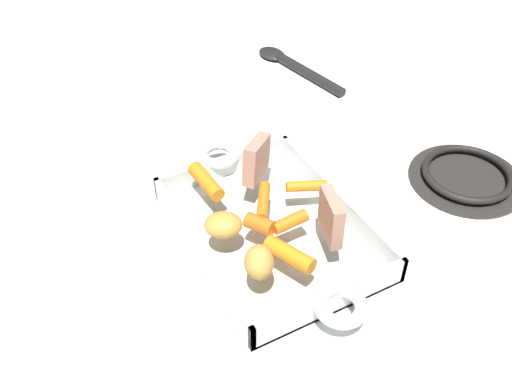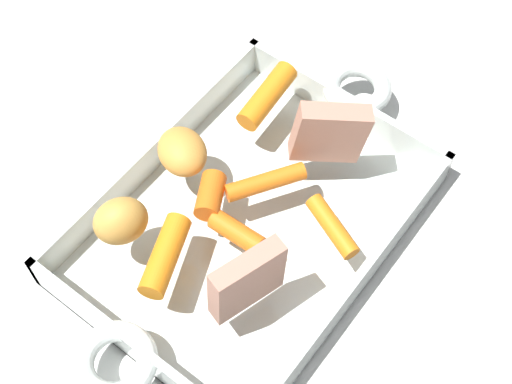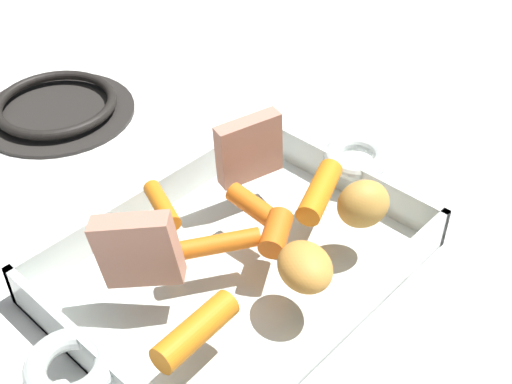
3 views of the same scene
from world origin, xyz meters
name	(u,v)px [view 2 (image 2 of 3)]	position (x,y,z in m)	size (l,w,h in m)	color
ground_plane	(250,229)	(0.00, 0.00, 0.00)	(2.28, 2.28, 0.00)	white
roasting_dish	(249,222)	(0.00, 0.00, 0.01)	(0.41, 0.23, 0.04)	silver
roast_slice_outer	(330,133)	(0.09, -0.02, 0.07)	(0.02, 0.06, 0.06)	tan
roast_slice_thick	(247,280)	(-0.07, -0.05, 0.07)	(0.02, 0.06, 0.06)	tan
baby_carrot_southeast	(165,255)	(-0.08, 0.02, 0.05)	(0.02, 0.02, 0.07)	orange
baby_carrot_short	(237,233)	(-0.03, -0.01, 0.05)	(0.02, 0.02, 0.05)	orange
baby_carrot_northeast	(267,96)	(0.10, 0.05, 0.05)	(0.02, 0.02, 0.07)	orange
baby_carrot_center_left	(210,195)	(-0.02, 0.03, 0.05)	(0.02, 0.02, 0.04)	orange
baby_carrot_long	(332,226)	(0.02, -0.07, 0.05)	(0.02, 0.02, 0.06)	orange
baby_carrot_southwest	(263,180)	(0.02, 0.00, 0.05)	(0.02, 0.02, 0.07)	orange
potato_near_roast	(180,154)	(0.00, 0.07, 0.06)	(0.04, 0.05, 0.03)	gold
potato_golden_large	(121,221)	(-0.09, 0.07, 0.06)	(0.05, 0.04, 0.04)	gold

